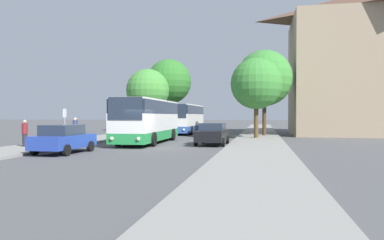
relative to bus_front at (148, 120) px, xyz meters
The scene contains 15 objects.
ground_plane 4.91m from the bus_front, 72.31° to the right, with size 300.00×300.00×0.00m, color #4C4C4F.
sidewalk_left 7.31m from the bus_front, 142.19° to the right, with size 4.00×120.00×0.15m, color gray.
sidewalk_right 9.61m from the bus_front, 27.43° to the right, with size 4.00×120.00×0.15m, color gray.
bus_front is the anchor object (origin of this frame).
bus_middle 15.14m from the bus_front, 90.41° to the left, with size 2.86×10.79×3.37m.
parked_car_left_curb 8.90m from the bus_front, 105.11° to the right, with size 2.18×4.29×1.61m.
parked_car_right_near 5.34m from the bus_front, 10.67° to the right, with size 2.16×4.55×1.58m.
bus_stop_sign 6.15m from the bus_front, 147.92° to the right, with size 0.08×0.45×2.51m.
pedestrian_waiting_near 6.43m from the bus_front, behind, with size 0.36×0.36×1.78m.
pedestrian_waiting_far 8.94m from the bus_front, 134.76° to the right, with size 0.36×0.36×1.70m.
pedestrian_walking_back 6.82m from the bus_front, behind, with size 0.36×0.36×1.83m.
tree_left_near 25.25m from the bus_front, 100.35° to the left, with size 6.40×6.40×10.05m.
tree_left_far 20.98m from the bus_front, 107.43° to the left, with size 5.69×5.69×8.16m.
tree_right_near 10.60m from the bus_front, 35.92° to the left, with size 4.58×4.58×7.13m.
tree_right_mid 14.42m from the bus_front, 49.76° to the left, with size 5.66×5.66×8.59m.
Camera 1 is at (7.30, -23.54, 2.14)m, focal length 35.00 mm.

